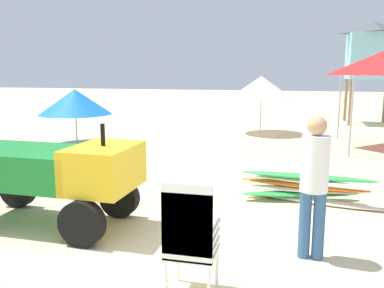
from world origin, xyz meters
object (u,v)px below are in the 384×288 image
at_px(stacked_plastic_chairs, 190,231).
at_px(surfboard_pile, 307,188).
at_px(utility_cart, 52,172).
at_px(lifeguard_near_right, 314,178).
at_px(beach_umbrella_left, 75,102).
at_px(lifeguard_tower, 372,50).
at_px(beach_umbrella_mid, 261,87).

height_order(stacked_plastic_chairs, surfboard_pile, stacked_plastic_chairs).
bearing_deg(utility_cart, lifeguard_near_right, -3.71).
distance_m(utility_cart, beach_umbrella_left, 6.68).
bearing_deg(lifeguard_tower, surfboard_pile, -103.68).
xyz_separation_m(surfboard_pile, lifeguard_near_right, (-0.01, -2.18, 0.74)).
distance_m(lifeguard_near_right, lifeguard_tower, 13.71).
distance_m(stacked_plastic_chairs, lifeguard_tower, 15.18).
xyz_separation_m(surfboard_pile, beach_umbrella_left, (-6.51, 4.01, 1.03)).
xyz_separation_m(utility_cart, beach_umbrella_mid, (2.19, 9.44, 0.83)).
relative_size(stacked_plastic_chairs, surfboard_pile, 0.50).
height_order(surfboard_pile, beach_umbrella_mid, beach_umbrella_mid).
relative_size(stacked_plastic_chairs, beach_umbrella_mid, 0.57).
height_order(lifeguard_tower, beach_umbrella_left, lifeguard_tower).
height_order(stacked_plastic_chairs, lifeguard_near_right, lifeguard_near_right).
relative_size(lifeguard_near_right, beach_umbrella_left, 0.80).
xyz_separation_m(stacked_plastic_chairs, beach_umbrella_left, (-5.32, 7.40, 0.57)).
bearing_deg(lifeguard_near_right, stacked_plastic_chairs, -134.35).
height_order(utility_cart, beach_umbrella_left, beach_umbrella_left).
xyz_separation_m(stacked_plastic_chairs, lifeguard_near_right, (1.18, 1.20, 0.28)).
xyz_separation_m(beach_umbrella_left, beach_umbrella_mid, (5.15, 3.48, 0.35)).
relative_size(utility_cart, surfboard_pile, 1.07).
height_order(utility_cart, stacked_plastic_chairs, utility_cart).
distance_m(lifeguard_tower, beach_umbrella_left, 11.76).
distance_m(surfboard_pile, beach_umbrella_mid, 7.73).
distance_m(utility_cart, beach_umbrella_mid, 9.73).
bearing_deg(stacked_plastic_chairs, lifeguard_near_right, 45.65).
height_order(utility_cart, surfboard_pile, utility_cart).
distance_m(stacked_plastic_chairs, beach_umbrella_mid, 10.91).
xyz_separation_m(lifeguard_tower, beach_umbrella_left, (-9.22, -7.10, -1.69)).
bearing_deg(utility_cart, beach_umbrella_mid, 76.94).
distance_m(utility_cart, surfboard_pile, 4.09).
distance_m(utility_cart, stacked_plastic_chairs, 2.76).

